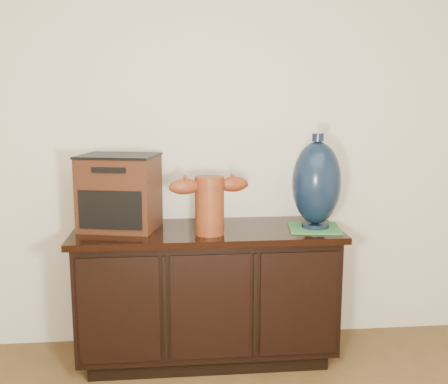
{
  "coord_description": "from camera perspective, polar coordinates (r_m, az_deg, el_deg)",
  "views": [
    {
      "loc": [
        -0.18,
        -0.58,
        1.45
      ],
      "look_at": [
        0.09,
        2.18,
        0.97
      ],
      "focal_mm": 42.0,
      "sensor_mm": 36.0,
      "label": 1
    }
  ],
  "objects": [
    {
      "name": "sideboard",
      "position": [
        3.01,
        -1.84,
        -10.86
      ],
      "size": [
        1.46,
        0.56,
        0.75
      ],
      "color": "black",
      "rests_on": "ground"
    },
    {
      "name": "green_mat",
      "position": [
        2.94,
        9.79,
        -3.87
      ],
      "size": [
        0.32,
        0.32,
        0.01
      ],
      "primitive_type": "cube",
      "rotation": [
        0.0,
        0.0,
        -0.15
      ],
      "color": "#306C36",
      "rests_on": "sideboard"
    },
    {
      "name": "tv_radio",
      "position": [
        2.92,
        -11.28,
        0.0
      ],
      "size": [
        0.47,
        0.41,
        0.41
      ],
      "rotation": [
        0.0,
        0.0,
        -0.23
      ],
      "color": "#3D1C0F",
      "rests_on": "sideboard"
    },
    {
      "name": "lamp_base",
      "position": [
        2.89,
        10.04,
        0.94
      ],
      "size": [
        0.3,
        0.3,
        0.52
      ],
      "rotation": [
        0.0,
        0.0,
        -0.15
      ],
      "color": "black",
      "rests_on": "green_mat"
    },
    {
      "name": "spray_can",
      "position": [
        2.96,
        -0.67,
        -2.12
      ],
      "size": [
        0.06,
        0.06,
        0.16
      ],
      "color": "maroon",
      "rests_on": "sideboard"
    },
    {
      "name": "terracotta_vessel",
      "position": [
        2.75,
        -1.59,
        -1.08
      ],
      "size": [
        0.44,
        0.19,
        0.31
      ],
      "rotation": [
        0.0,
        0.0,
        0.22
      ],
      "color": "brown",
      "rests_on": "sideboard"
    },
    {
      "name": "room",
      "position": [
        0.63,
        11.2,
        -4.01
      ],
      "size": [
        5.0,
        5.0,
        5.0
      ],
      "color": "brown",
      "rests_on": "ground"
    }
  ]
}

